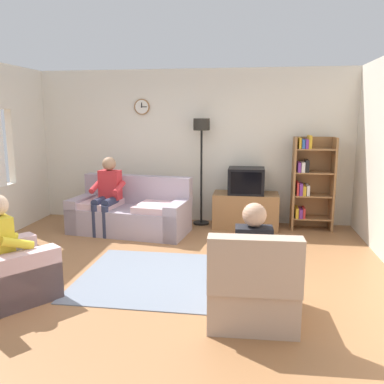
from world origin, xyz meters
TOP-DOWN VIEW (x-y plane):
  - ground_plane at (0.00, 0.00)m, footprint 12.00×12.00m
  - back_wall_assembly at (-0.00, 2.66)m, footprint 6.20×0.17m
  - couch at (-0.90, 1.69)m, footprint 2.00×1.12m
  - tv_stand at (0.97, 2.25)m, footprint 1.10×0.56m
  - tv at (0.97, 2.23)m, footprint 0.60×0.49m
  - bookshelf at (2.03, 2.32)m, footprint 0.68×0.36m
  - floor_lamp at (0.20, 2.35)m, footprint 0.28×0.28m
  - armchair_near_window at (-1.47, -0.94)m, footprint 1.17×1.19m
  - armchair_near_bookshelf at (1.09, -0.97)m, footprint 0.83×0.91m
  - area_rug at (0.17, -0.13)m, footprint 2.20×1.70m
  - person_on_couch at (-1.24, 1.58)m, footprint 0.55×0.57m
  - person_in_left_armchair at (-1.41, -0.87)m, footprint 0.62×0.64m
  - person_in_right_armchair at (1.09, -0.88)m, footprint 0.52×0.55m

SIDE VIEW (x-z plane):
  - ground_plane at x=0.00m, z-range 0.00..0.00m
  - area_rug at x=0.17m, z-range 0.00..0.01m
  - armchair_near_window at x=-1.47m, z-range -0.16..0.74m
  - armchair_near_bookshelf at x=1.09m, z-range -0.16..0.74m
  - tv_stand at x=0.97m, z-range 0.00..0.59m
  - couch at x=-0.90m, z-range -0.14..0.76m
  - person_in_left_armchair at x=-1.41m, z-range 0.04..1.16m
  - person_in_right_armchair at x=1.09m, z-range 0.04..1.16m
  - person_on_couch at x=-1.24m, z-range 0.08..1.32m
  - bookshelf at x=2.03m, z-range 0.02..1.60m
  - tv at x=0.97m, z-range 0.59..1.03m
  - back_wall_assembly at x=0.00m, z-range 0.00..2.70m
  - floor_lamp at x=0.20m, z-range 0.53..2.38m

